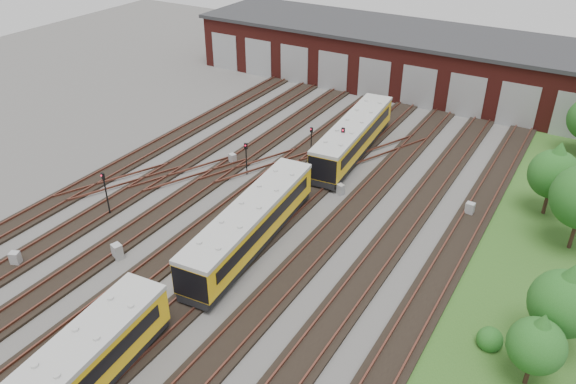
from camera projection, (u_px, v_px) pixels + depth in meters
The scene contains 20 objects.
ground at pixel (188, 271), 35.85m from camera, with size 120.00×120.00×0.00m, color #454340.
track_network at pixel (192, 264), 36.31m from camera, with size 30.40×70.00×0.33m.
maintenance_shed at pixel (412, 59), 63.79m from camera, with size 51.00×12.50×6.35m.
grass_verge at pixel (530, 282), 34.86m from camera, with size 8.00×55.00×0.05m, color #214918.
metro_train at pixel (251, 224), 37.20m from camera, with size 3.76×46.30×2.92m.
signal_mast_0 at pixel (105, 189), 40.37m from camera, with size 0.31×0.29×3.53m.
signal_mast_1 at pixel (246, 154), 45.96m from camera, with size 0.29×0.27×2.87m.
signal_mast_2 at pixel (311, 138), 48.75m from camera, with size 0.26×0.24×2.83m.
signal_mast_3 at pixel (342, 142), 46.85m from camera, with size 0.32×0.30×3.65m.
relay_cabinet_0 at pixel (16, 259), 36.12m from camera, with size 0.60×0.50×1.00m, color #9B9DA0.
relay_cabinet_1 at pixel (233, 159), 48.31m from camera, with size 0.56×0.47×0.94m, color #9B9DA0.
relay_cabinet_2 at pixel (117, 252), 36.71m from camera, with size 0.65×0.54×1.09m, color #9B9DA0.
relay_cabinet_3 at pixel (341, 189), 43.87m from camera, with size 0.53×0.44×0.88m, color #9B9DA0.
relay_cabinet_4 at pixel (470, 209), 41.29m from camera, with size 0.60×0.50×1.01m, color #9B9DA0.
tree_1 at pixel (555, 169), 39.76m from camera, with size 3.55×3.55×5.89m.
tree_3 at pixel (538, 340), 26.62m from camera, with size 2.78×2.78×4.61m.
tree_4 at pixel (566, 297), 28.12m from camera, with size 3.51×3.51×5.82m.
bush_0 at pixel (490, 337), 29.93m from camera, with size 1.40×1.40×1.40m, color #1A4C15.
bush_1 at pixel (572, 172), 45.55m from camera, with size 1.63×1.63×1.63m, color #1A4C15.
bush_2 at pixel (571, 177), 45.24m from camera, with size 1.21×1.21×1.21m, color #1A4C15.
Camera 1 is at (19.97, -21.05, 22.58)m, focal length 35.00 mm.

